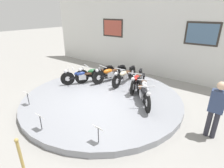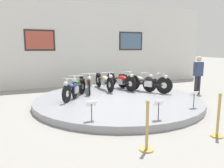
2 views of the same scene
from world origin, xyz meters
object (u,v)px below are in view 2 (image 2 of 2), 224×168
object	(u,v)px
motorcycle_red	(121,80)
info_placard_front_left	(91,106)
motorcycle_blue	(74,88)
stanchion_post_left_of_entry	(147,134)
motorcycle_orange	(89,82)
motorcycle_black	(149,82)
motorcycle_cream	(104,81)
info_placard_front_centre	(159,105)
stanchion_post_right_of_entry	(218,122)
visitor_standing	(198,73)
info_placard_front_right	(194,96)
motorcycle_silver	(137,81)
motorcycle_green	(78,85)

from	to	relation	value
motorcycle_red	info_placard_front_left	xyz separation A→B (m)	(-2.31, -3.48, -0.02)
motorcycle_blue	stanchion_post_left_of_entry	distance (m)	4.10
motorcycle_orange	motorcycle_black	bearing A→B (deg)	-23.69
motorcycle_cream	info_placard_front_centre	world-z (taller)	motorcycle_cream
info_placard_front_left	stanchion_post_right_of_entry	distance (m)	2.97
motorcycle_orange	motorcycle_cream	distance (m)	0.73
motorcycle_blue	motorcycle_black	bearing A→B (deg)	0.09
motorcycle_black	stanchion_post_right_of_entry	xyz separation A→B (m)	(-0.59, -4.05, -0.26)
motorcycle_red	info_placard_front_left	bearing A→B (deg)	-123.60
stanchion_post_left_of_entry	stanchion_post_right_of_entry	size ratio (longest dim) A/B	1.00
visitor_standing	info_placard_front_right	bearing A→B (deg)	-134.18
motorcycle_blue	info_placard_front_right	xyz separation A→B (m)	(3.11, -2.50, -0.01)
motorcycle_silver	stanchion_post_right_of_entry	bearing A→B (deg)	-94.20
motorcycle_red	motorcycle_green	bearing A→B (deg)	-168.30
motorcycle_cream	visitor_standing	distance (m)	4.02
motorcycle_silver	stanchion_post_left_of_entry	world-z (taller)	stanchion_post_left_of_entry
info_placard_front_centre	stanchion_post_right_of_entry	size ratio (longest dim) A/B	0.50
motorcycle_black	info_placard_front_right	xyz separation A→B (m)	(0.09, -2.50, -0.03)
info_placard_front_right	stanchion_post_right_of_entry	bearing A→B (deg)	-113.74
motorcycle_red	info_placard_front_right	bearing A→B (deg)	-75.69
motorcycle_blue	motorcycle_red	xyz separation A→B (m)	(2.23, 0.98, 0.01)
info_placard_front_centre	motorcycle_cream	bearing A→B (deg)	89.98
visitor_standing	stanchion_post_right_of_entry	world-z (taller)	visitor_standing
motorcycle_cream	visitor_standing	world-z (taller)	visitor_standing
info_placard_front_right	visitor_standing	bearing A→B (deg)	45.82
motorcycle_cream	motorcycle_red	size ratio (longest dim) A/B	1.03
motorcycle_black	visitor_standing	bearing A→B (deg)	-7.48
motorcycle_orange	stanchion_post_right_of_entry	xyz separation A→B (m)	(1.63, -5.03, -0.24)
motorcycle_green	motorcycle_silver	distance (m)	2.51
motorcycle_silver	visitor_standing	world-z (taller)	visitor_standing
stanchion_post_left_of_entry	motorcycle_black	bearing A→B (deg)	59.02
motorcycle_cream	info_placard_front_right	xyz separation A→B (m)	(1.60, -3.63, -0.02)
motorcycle_green	motorcycle_silver	size ratio (longest dim) A/B	1.05
info_placard_front_left	info_placard_front_centre	bearing A→B (deg)	-18.67
motorcycle_black	stanchion_post_left_of_entry	world-z (taller)	stanchion_post_left_of_entry
motorcycle_red	stanchion_post_left_of_entry	size ratio (longest dim) A/B	1.88
stanchion_post_left_of_entry	visitor_standing	bearing A→B (deg)	38.84
info_placard_front_right	stanchion_post_left_of_entry	world-z (taller)	stanchion_post_left_of_entry
motorcycle_silver	visitor_standing	xyz separation A→B (m)	(2.49, -0.86, 0.34)
motorcycle_red	motorcycle_silver	size ratio (longest dim) A/B	1.10
visitor_standing	info_placard_front_left	bearing A→B (deg)	-157.55
visitor_standing	motorcycle_black	bearing A→B (deg)	172.52
motorcycle_black	info_placard_front_right	distance (m)	2.51
motorcycle_black	info_placard_front_left	size ratio (longest dim) A/B	3.09
motorcycle_orange	info_placard_front_centre	bearing A→B (deg)	-79.97
visitor_standing	info_placard_front_centre	bearing A→B (deg)	-143.72
info_placard_front_centre	info_placard_front_right	bearing A→B (deg)	18.67
motorcycle_orange	info_placard_front_left	world-z (taller)	motorcycle_orange
stanchion_post_left_of_entry	stanchion_post_right_of_entry	xyz separation A→B (m)	(1.84, 0.00, 0.00)
motorcycle_silver	motorcycle_red	bearing A→B (deg)	143.33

